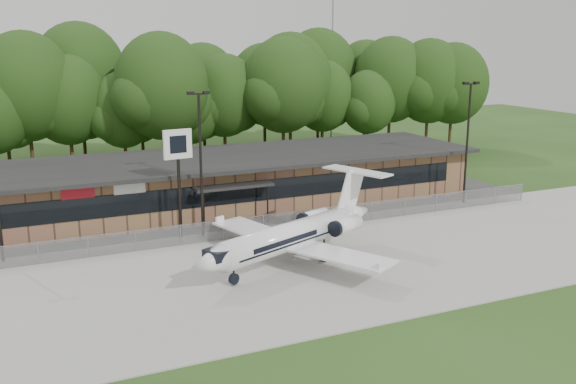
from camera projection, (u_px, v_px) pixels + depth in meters
name	position (u px, v px, depth m)	size (l,w,h in m)	color
ground	(392.00, 313.00, 32.79)	(160.00, 160.00, 0.00)	#274017
apron	(321.00, 264.00, 39.86)	(64.00, 18.00, 0.08)	#9E9B93
parking_lot	(254.00, 218.00, 50.05)	(50.00, 9.00, 0.06)	#383835
terminal	(234.00, 180.00, 53.48)	(41.00, 11.65, 4.30)	brown
fence	(276.00, 223.00, 45.89)	(46.00, 0.04, 1.52)	gray
treeline	(176.00, 98.00, 68.23)	(72.00, 12.00, 15.00)	#1D3C13
radio_mast	(332.00, 47.00, 81.17)	(0.20, 0.20, 25.00)	gray
light_pole_mid	(200.00, 154.00, 44.00)	(1.55, 0.30, 10.23)	black
light_pole_right	(468.00, 133.00, 53.20)	(1.55, 0.30, 10.23)	black
business_jet	(295.00, 236.00, 39.48)	(15.09, 13.48, 5.18)	white
pole_sign	(178.00, 156.00, 43.68)	(2.03, 0.47, 7.70)	black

